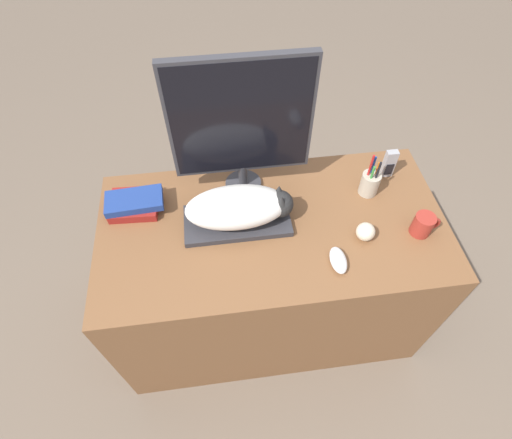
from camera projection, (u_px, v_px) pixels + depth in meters
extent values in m
plane|color=#6B5B4C|center=(279.00, 375.00, 1.88)|extent=(12.00, 12.00, 0.00)
cube|color=brown|center=(270.00, 274.00, 1.79)|extent=(1.31, 0.67, 0.74)
cube|color=#2D2D33|center=(237.00, 221.00, 1.49)|extent=(0.39, 0.18, 0.02)
ellipsoid|color=white|center=(236.00, 207.00, 1.43)|extent=(0.37, 0.18, 0.14)
sphere|color=#262626|center=(280.00, 204.00, 1.44)|extent=(0.10, 0.10, 0.10)
cone|color=#262626|center=(281.00, 201.00, 1.39)|extent=(0.04, 0.04, 0.04)
cone|color=#262626|center=(279.00, 190.00, 1.42)|extent=(0.04, 0.04, 0.04)
cylinder|color=#333338|center=(243.00, 184.00, 1.61)|extent=(0.14, 0.14, 0.02)
cylinder|color=#333338|center=(243.00, 174.00, 1.56)|extent=(0.04, 0.04, 0.10)
cube|color=#333338|center=(241.00, 119.00, 1.35)|extent=(0.50, 0.03, 0.46)
cube|color=black|center=(241.00, 121.00, 1.35)|extent=(0.48, 0.01, 0.44)
ellipsoid|color=silver|center=(338.00, 260.00, 1.38)|extent=(0.06, 0.11, 0.04)
cylinder|color=#9E2D23|center=(423.00, 225.00, 1.44)|extent=(0.07, 0.07, 0.09)
torus|color=#9E2D23|center=(432.00, 224.00, 1.44)|extent=(0.06, 0.01, 0.06)
cylinder|color=#B2A893|center=(370.00, 184.00, 1.55)|extent=(0.07, 0.07, 0.10)
cylinder|color=orange|center=(376.00, 174.00, 1.52)|extent=(0.01, 0.01, 0.11)
cylinder|color=#1E47B2|center=(372.00, 170.00, 1.52)|extent=(0.01, 0.01, 0.13)
cylinder|color=#B21E1E|center=(369.00, 171.00, 1.50)|extent=(0.01, 0.01, 0.16)
cylinder|color=#338C38|center=(371.00, 178.00, 1.51)|extent=(0.01, 0.01, 0.11)
cylinder|color=black|center=(377.00, 176.00, 1.50)|extent=(0.01, 0.01, 0.13)
sphere|color=beige|center=(366.00, 232.00, 1.43)|extent=(0.07, 0.07, 0.07)
cube|color=#99999E|center=(389.00, 164.00, 1.60)|extent=(0.05, 0.03, 0.13)
cube|color=black|center=(389.00, 169.00, 1.61)|extent=(0.03, 0.00, 0.06)
cube|color=maroon|center=(134.00, 204.00, 1.53)|extent=(0.19, 0.16, 0.03)
cube|color=navy|center=(134.00, 201.00, 1.50)|extent=(0.22, 0.13, 0.03)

